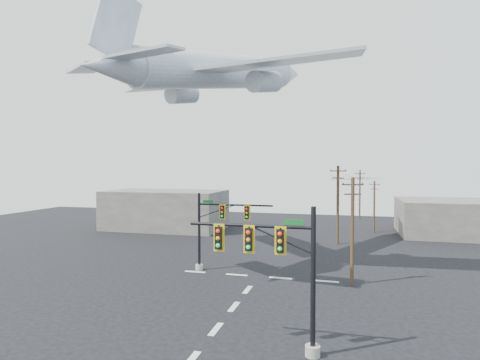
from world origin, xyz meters
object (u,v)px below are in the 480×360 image
(utility_pole_b, at_px, (338,203))
(utility_pole_c, at_px, (374,205))
(signal_mast_near, at_px, (281,271))
(airliner, at_px, (221,72))
(signal_mast_far, at_px, (214,229))
(utility_pole_a, at_px, (352,229))
(utility_pole_d, at_px, (360,193))

(utility_pole_b, relative_size, utility_pole_c, 1.29)
(signal_mast_near, height_order, airliner, airliner)
(signal_mast_far, xyz_separation_m, utility_pole_a, (12.40, -1.11, 0.72))
(utility_pole_c, xyz_separation_m, utility_pole_d, (-1.57, 16.20, 0.75))
(signal_mast_far, distance_m, utility_pole_c, 31.31)
(signal_mast_near, relative_size, signal_mast_far, 1.05)
(signal_mast_far, relative_size, utility_pole_c, 0.97)
(signal_mast_near, relative_size, utility_pole_b, 0.79)
(utility_pole_b, bearing_deg, utility_pole_a, -87.63)
(signal_mast_far, relative_size, utility_pole_b, 0.75)
(utility_pole_c, bearing_deg, airliner, -107.22)
(signal_mast_near, relative_size, utility_pole_c, 1.02)
(utility_pole_a, xyz_separation_m, utility_pole_d, (1.92, 44.28, 0.09))
(signal_mast_near, bearing_deg, utility_pole_c, 80.08)
(utility_pole_b, relative_size, utility_pole_d, 1.09)
(signal_mast_far, relative_size, utility_pole_d, 0.82)
(utility_pole_a, xyz_separation_m, utility_pole_c, (3.49, 28.08, -0.66))
(airliner, bearing_deg, utility_pole_c, -12.57)
(utility_pole_a, bearing_deg, utility_pole_c, 67.74)
(airliner, bearing_deg, utility_pole_b, -19.02)
(utility_pole_c, distance_m, airliner, 32.29)
(utility_pole_d, bearing_deg, signal_mast_near, -103.04)
(signal_mast_near, distance_m, utility_pole_a, 14.15)
(utility_pole_b, xyz_separation_m, utility_pole_c, (5.04, 10.42, -1.17))
(utility_pole_b, distance_m, utility_pole_d, 26.84)
(signal_mast_near, height_order, utility_pole_a, utility_pole_a)
(utility_pole_c, relative_size, airliner, 0.25)
(signal_mast_far, bearing_deg, utility_pole_d, 71.64)
(signal_mast_near, xyz_separation_m, utility_pole_b, (2.25, 31.29, 0.80))
(utility_pole_d, bearing_deg, airliner, -118.07)
(signal_mast_far, bearing_deg, signal_mast_near, -59.73)
(utility_pole_a, bearing_deg, utility_pole_d, 72.35)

